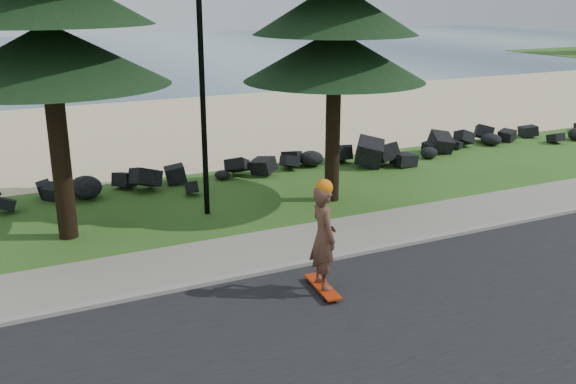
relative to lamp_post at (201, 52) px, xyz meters
name	(u,v)px	position (x,y,z in m)	size (l,w,h in m)	color
ground	(255,257)	(0.00, -3.20, -4.13)	(160.00, 160.00, 0.00)	#2D5C1C
road	(365,357)	(0.00, -7.70, -4.12)	(160.00, 7.00, 0.02)	black
kerb	(272,270)	(0.00, -4.10, -4.08)	(160.00, 0.20, 0.10)	gray
sidewalk	(251,252)	(0.00, -3.00, -4.09)	(160.00, 2.00, 0.08)	gray
beach_sand	(118,132)	(0.00, 11.30, -4.13)	(160.00, 15.00, 0.01)	beige
ocean	(35,56)	(0.00, 47.80, -4.13)	(160.00, 58.00, 0.01)	#3D5874
seawall_boulders	(181,189)	(0.00, 2.40, -4.13)	(60.00, 2.40, 1.10)	black
lamp_post	(201,52)	(0.00, 0.00, 0.00)	(0.25, 0.14, 8.14)	black
skateboarder	(323,237)	(0.50, -5.37, -3.01)	(0.55, 1.23, 2.25)	#B92B0A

